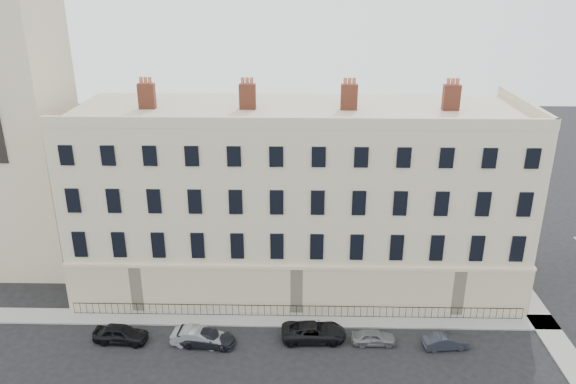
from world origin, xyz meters
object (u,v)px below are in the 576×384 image
car_b (198,337)px  car_f (446,341)px  car_c (207,338)px  car_e (374,337)px  car_a (121,334)px  car_d (314,332)px

car_b → car_f: bearing=-83.9°
car_c → car_f: car_c is taller
car_e → car_f: car_e is taller
car_a → car_c: (6.35, -0.24, -0.07)m
car_a → car_b: bearing=-87.9°
car_b → car_c: (0.65, -0.02, -0.04)m
car_b → car_d: car_d is taller
car_a → car_d: size_ratio=0.83×
car_c → car_f: (17.14, 0.04, -0.06)m
car_d → car_b: bearing=92.9°
car_c → car_f: bearing=-84.6°
car_e → car_b: bearing=91.5°
car_f → car_b: bearing=82.8°
car_e → car_a: bearing=90.2°
car_c → car_d: car_d is taller
car_d → car_e: (4.33, -0.41, -0.11)m
car_e → car_f: size_ratio=0.98×
car_b → car_f: size_ratio=1.19×
car_c → car_f: 17.14m
car_e → car_c: bearing=91.7°
car_d → car_c: bearing=93.5°
car_a → car_c: 6.35m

